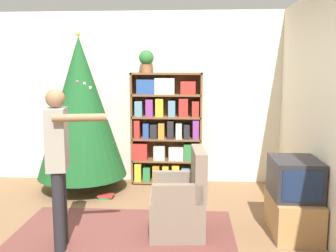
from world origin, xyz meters
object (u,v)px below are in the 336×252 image
at_px(television, 295,178).
at_px(potted_plant, 146,60).
at_px(armchair, 181,205).
at_px(bookshelf, 166,130).
at_px(standing_person, 59,156).
at_px(christmas_tree, 81,108).

relative_size(television, potted_plant, 1.76).
bearing_deg(armchair, bookshelf, -175.87).
height_order(bookshelf, armchair, bookshelf).
distance_m(standing_person, potted_plant, 2.43).
height_order(television, standing_person, standing_person).
relative_size(armchair, potted_plant, 2.80).
height_order(christmas_tree, armchair, christmas_tree).
distance_m(television, armchair, 1.23).
distance_m(bookshelf, armchair, 1.87).
bearing_deg(bookshelf, television, -49.13).
bearing_deg(armchair, potted_plant, -166.90).
xyz_separation_m(christmas_tree, standing_person, (0.30, -1.75, -0.28)).
relative_size(television, standing_person, 0.37).
distance_m(television, christmas_tree, 3.01).
height_order(bookshelf, potted_plant, potted_plant).
bearing_deg(christmas_tree, bookshelf, 18.32).
relative_size(christmas_tree, armchair, 2.45).
relative_size(christmas_tree, standing_person, 1.45).
bearing_deg(bookshelf, standing_person, -112.32).
relative_size(television, christmas_tree, 0.26).
height_order(armchair, standing_person, standing_person).
bearing_deg(armchair, standing_person, -77.07).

